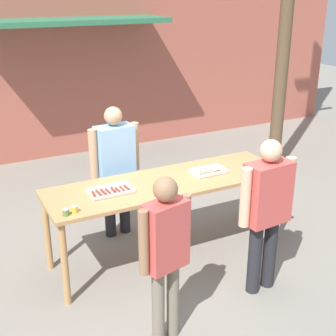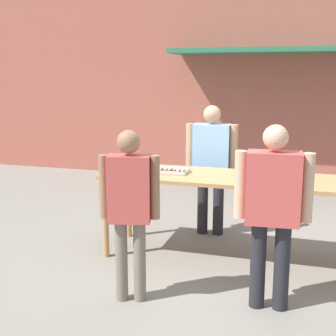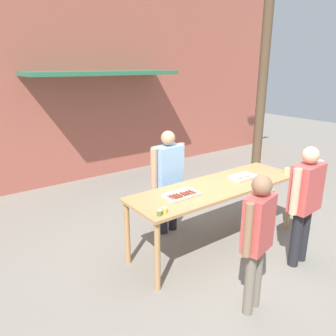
% 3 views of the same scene
% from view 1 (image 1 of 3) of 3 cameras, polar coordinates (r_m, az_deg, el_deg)
% --- Properties ---
extents(ground_plane, '(24.00, 24.00, 0.00)m').
position_cam_1_polar(ground_plane, '(5.56, 0.00, -10.48)').
color(ground_plane, gray).
extents(building_facade_back, '(12.00, 1.11, 4.50)m').
position_cam_1_polar(building_facade_back, '(8.48, -12.91, 16.29)').
color(building_facade_back, '#A85647').
rests_on(building_facade_back, ground).
extents(serving_table, '(2.71, 0.83, 0.94)m').
position_cam_1_polar(serving_table, '(5.16, 0.00, -2.55)').
color(serving_table, tan).
rests_on(serving_table, ground).
extents(food_tray_sausages, '(0.45, 0.26, 0.04)m').
position_cam_1_polar(food_tray_sausages, '(4.87, -7.04, -2.83)').
color(food_tray_sausages, silver).
rests_on(food_tray_sausages, serving_table).
extents(food_tray_buns, '(0.38, 0.24, 0.06)m').
position_cam_1_polar(food_tray_buns, '(5.36, 5.00, -0.34)').
color(food_tray_buns, silver).
rests_on(food_tray_buns, serving_table).
extents(condiment_jar_mustard, '(0.06, 0.06, 0.07)m').
position_cam_1_polar(condiment_jar_mustard, '(4.46, -12.35, -5.29)').
color(condiment_jar_mustard, '#567A38').
rests_on(condiment_jar_mustard, serving_table).
extents(condiment_jar_ketchup, '(0.06, 0.06, 0.07)m').
position_cam_1_polar(condiment_jar_ketchup, '(4.50, -11.34, -4.98)').
color(condiment_jar_ketchup, gold).
rests_on(condiment_jar_ketchup, serving_table).
extents(beer_cup, '(0.09, 0.09, 0.10)m').
position_cam_1_polar(beer_cup, '(5.52, 12.68, 0.15)').
color(beer_cup, '#DBC67A').
rests_on(beer_cup, serving_table).
extents(person_server_behind_table, '(0.64, 0.28, 1.64)m').
position_cam_1_polar(person_server_behind_table, '(5.62, -6.46, 0.77)').
color(person_server_behind_table, '#232328').
rests_on(person_server_behind_table, ground).
extents(person_customer_holding_hotdog, '(0.52, 0.28, 1.55)m').
position_cam_1_polar(person_customer_holding_hotdog, '(3.89, -0.31, -9.62)').
color(person_customer_holding_hotdog, '#756B5B').
rests_on(person_customer_holding_hotdog, ground).
extents(person_customer_with_cup, '(0.65, 0.28, 1.62)m').
position_cam_1_polar(person_customer_with_cup, '(4.64, 11.91, -4.44)').
color(person_customer_with_cup, '#232328').
rests_on(person_customer_with_cup, ground).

